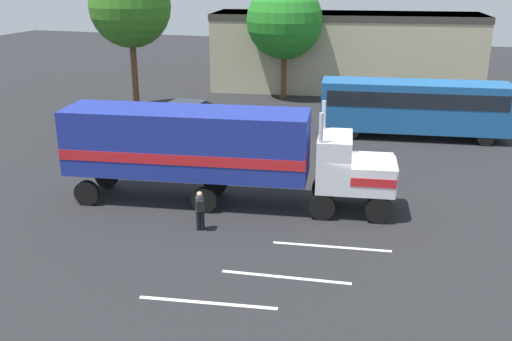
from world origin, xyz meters
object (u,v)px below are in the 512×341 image
at_px(semi_truck, 212,148).
at_px(parked_car, 189,113).
at_px(tree_left, 130,7).
at_px(person_bystander, 200,209).
at_px(parked_bus, 414,104).
at_px(tree_center, 284,21).

height_order(semi_truck, parked_car, semi_truck).
bearing_deg(tree_left, parked_car, -27.32).
relative_size(semi_truck, person_bystander, 8.82).
height_order(person_bystander, parked_bus, parked_bus).
xyz_separation_m(person_bystander, tree_center, (-3.15, 25.07, 5.05)).
bearing_deg(parked_bus, parked_car, -174.78).
bearing_deg(person_bystander, semi_truck, 101.31).
height_order(semi_truck, parked_bus, semi_truck).
xyz_separation_m(person_bystander, parked_car, (-6.89, 14.92, -0.09)).
distance_m(parked_bus, parked_car, 14.23).
bearing_deg(tree_center, parked_bus, -40.47).
bearing_deg(parked_car, tree_center, 69.81).
relative_size(semi_truck, parked_car, 3.15).
height_order(parked_bus, tree_left, tree_left).
xyz_separation_m(parked_bus, parked_car, (-14.12, -1.29, -1.26)).
distance_m(parked_car, tree_left, 8.79).
distance_m(semi_truck, tree_left, 19.41).
bearing_deg(semi_truck, parked_car, 117.61).
bearing_deg(tree_left, parked_bus, -4.26).
height_order(semi_truck, tree_center, tree_center).
distance_m(semi_truck, person_bystander, 3.33).
height_order(person_bystander, tree_center, tree_center).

